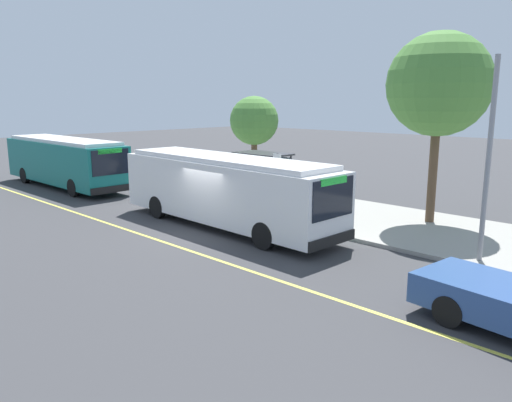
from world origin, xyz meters
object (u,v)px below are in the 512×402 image
object	(u,v)px
waiting_bench	(265,191)
pedestrian_commuter	(284,189)
transit_bus_second	(64,161)
transit_bus_main	(226,189)
route_sign_post	(277,176)

from	to	relation	value
waiting_bench	pedestrian_commuter	xyz separation A→B (m)	(2.03, -0.84, 0.48)
transit_bus_second	pedestrian_commuter	bearing A→B (deg)	16.04
waiting_bench	pedestrian_commuter	bearing A→B (deg)	-22.36
transit_bus_main	waiting_bench	xyz separation A→B (m)	(-2.13, 4.60, -0.98)
pedestrian_commuter	route_sign_post	bearing A→B (deg)	-59.17
transit_bus_second	transit_bus_main	bearing A→B (deg)	1.17
waiting_bench	route_sign_post	xyz separation A→B (m)	(2.86, -2.22, 1.32)
transit_bus_main	waiting_bench	size ratio (longest dim) A/B	6.98
transit_bus_main	route_sign_post	bearing A→B (deg)	73.03
transit_bus_main	route_sign_post	distance (m)	2.51
transit_bus_main	waiting_bench	world-z (taller)	transit_bus_main
transit_bus_second	route_sign_post	bearing A→B (deg)	10.14
route_sign_post	pedestrian_commuter	xyz separation A→B (m)	(-0.83, 1.38, -0.84)
waiting_bench	transit_bus_second	bearing A→B (deg)	-157.95
waiting_bench	pedestrian_commuter	size ratio (longest dim) A/B	0.95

